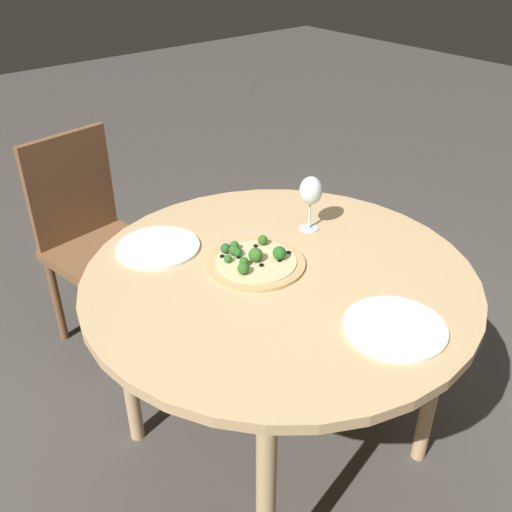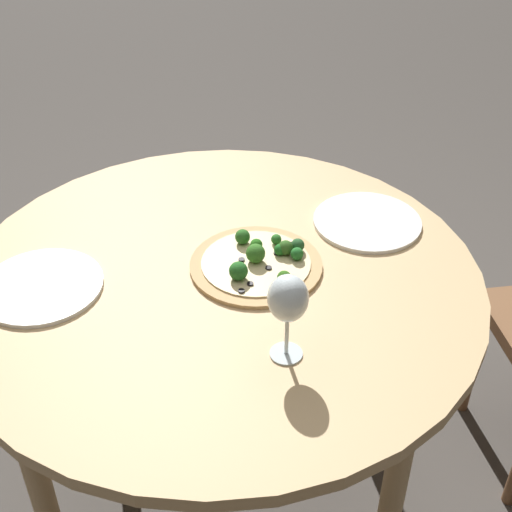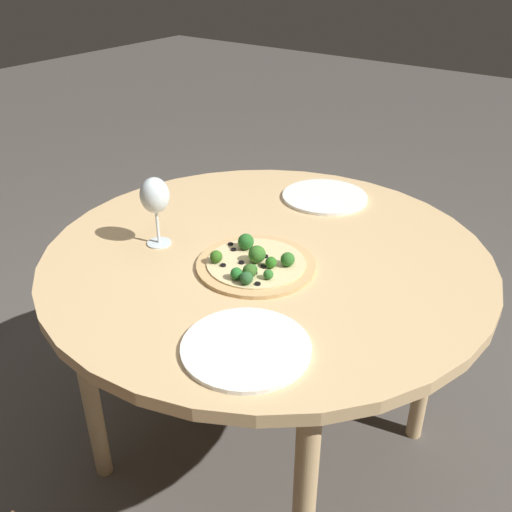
% 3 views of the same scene
% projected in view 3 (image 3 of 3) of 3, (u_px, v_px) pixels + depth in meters
% --- Properties ---
extents(ground_plane, '(12.00, 12.00, 0.00)m').
position_uv_depth(ground_plane, '(264.00, 451.00, 1.85)').
color(ground_plane, '#4C4742').
extents(dining_table, '(1.15, 1.15, 0.75)m').
position_uv_depth(dining_table, '(266.00, 274.00, 1.51)').
color(dining_table, tan).
rests_on(dining_table, ground_plane).
extents(pizza, '(0.30, 0.30, 0.06)m').
position_uv_depth(pizza, '(255.00, 263.00, 1.40)').
color(pizza, tan).
rests_on(pizza, dining_table).
extents(wine_glass, '(0.08, 0.08, 0.19)m').
position_uv_depth(wine_glass, '(155.00, 197.00, 1.45)').
color(wine_glass, silver).
rests_on(wine_glass, dining_table).
extents(plate_near, '(0.26, 0.26, 0.01)m').
position_uv_depth(plate_near, '(325.00, 197.00, 1.77)').
color(plate_near, white).
rests_on(plate_near, dining_table).
extents(plate_far, '(0.26, 0.26, 0.01)m').
position_uv_depth(plate_far, '(246.00, 347.00, 1.13)').
color(plate_far, white).
rests_on(plate_far, dining_table).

